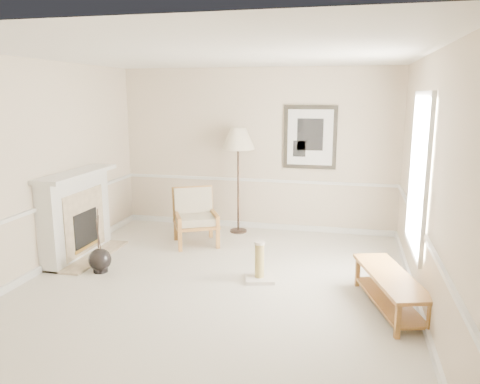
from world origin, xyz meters
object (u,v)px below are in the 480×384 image
floor_vase (100,260)px  scratching_post (259,268)px  floor_lamp (238,142)px  bench (390,286)px  armchair (195,214)px

floor_vase → scratching_post: bearing=5.6°
floor_lamp → scratching_post: floor_lamp is taller
bench → floor_lamp: bearing=132.7°
floor_lamp → scratching_post: bearing=-69.5°
bench → scratching_post: bearing=163.0°
floor_vase → scratching_post: 2.23m
scratching_post → floor_lamp: bearing=110.5°
bench → armchair: bearing=148.0°
floor_lamp → scratching_post: 2.69m
floor_vase → scratching_post: size_ratio=1.70×
floor_lamp → bench: bearing=-47.3°
floor_vase → floor_lamp: (1.42, 2.33, 1.46)m
bench → scratching_post: (-1.62, 0.49, -0.11)m
armchair → scratching_post: bearing=-72.6°
floor_vase → armchair: bearing=61.5°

